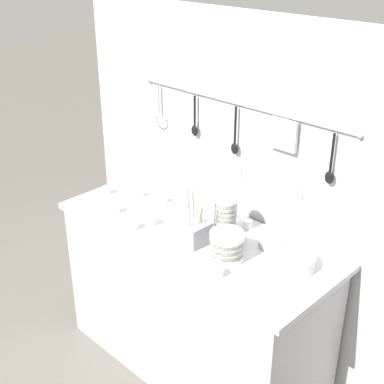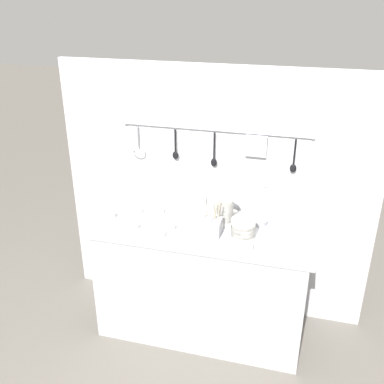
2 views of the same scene
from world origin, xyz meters
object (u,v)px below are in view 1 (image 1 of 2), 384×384
object	(u,v)px
cup_front_right	(107,190)
cup_back_right	(228,216)
cup_back_left	(163,199)
cup_centre	(153,221)
bowl_stack_tall_left	(225,215)
cup_by_caddy	(134,225)
plate_stack	(292,261)
cup_mid_row	(116,209)
steel_mixing_bowl	(270,244)
cup_beside_plates	(140,193)
cup_edge_far	(247,224)
cup_front_left	(242,240)
cutlery_caddy	(193,232)
cup_edge_near	(218,272)
bowl_stack_nested_right	(227,246)

from	to	relation	value
cup_front_right	cup_back_right	world-z (taller)	same
cup_back_left	cup_centre	distance (m)	0.25
bowl_stack_tall_left	cup_front_right	xyz separation A→B (m)	(-0.78, -0.13, -0.08)
cup_by_caddy	plate_stack	bearing A→B (deg)	19.57
cup_mid_row	cup_centre	bearing A→B (deg)	11.87
cup_front_right	steel_mixing_bowl	bearing A→B (deg)	10.67
cup_beside_plates	cup_mid_row	xyz separation A→B (m)	(0.05, -0.21, 0.00)
cup_edge_far	cup_mid_row	distance (m)	0.71
plate_stack	cup_mid_row	bearing A→B (deg)	-166.89
cup_by_caddy	cup_mid_row	xyz separation A→B (m)	(-0.20, 0.05, 0.00)
cup_centre	cup_front_left	world-z (taller)	same
cup_front_right	cup_mid_row	distance (m)	0.24
steel_mixing_bowl	cup_by_caddy	size ratio (longest dim) A/B	2.37
bowl_stack_tall_left	steel_mixing_bowl	world-z (taller)	bowl_stack_tall_left
cup_by_caddy	cup_beside_plates	distance (m)	0.37
plate_stack	steel_mixing_bowl	size ratio (longest dim) A/B	1.86
plate_stack	cup_front_right	world-z (taller)	plate_stack
cup_mid_row	steel_mixing_bowl	bearing A→B (deg)	20.46
cup_edge_far	cup_centre	xyz separation A→B (m)	(-0.37, -0.31, 0.00)
plate_stack	cup_centre	world-z (taller)	plate_stack
cup_edge_far	cup_front_right	size ratio (longest dim) A/B	1.00
cup_back_right	cup_front_left	bearing A→B (deg)	-33.57
cup_edge_far	cup_front_left	world-z (taller)	same
cup_edge_far	cup_mid_row	xyz separation A→B (m)	(-0.61, -0.36, 0.00)
cup_beside_plates	cup_front_left	xyz separation A→B (m)	(0.74, 0.01, 0.00)
bowl_stack_tall_left	cup_front_left	bearing A→B (deg)	-5.10
cup_by_caddy	cup_back_right	world-z (taller)	same
plate_stack	cup_edge_far	bearing A→B (deg)	159.59
cutlery_caddy	steel_mixing_bowl	bearing A→B (deg)	36.93
cup_by_caddy	steel_mixing_bowl	bearing A→B (deg)	30.10
plate_stack	cup_back_right	world-z (taller)	plate_stack
cup_edge_near	cup_beside_plates	size ratio (longest dim) A/B	1.00
plate_stack	cup_edge_far	size ratio (longest dim) A/B	4.41
bowl_stack_nested_right	plate_stack	size ratio (longest dim) A/B	0.76
cup_edge_near	cup_centre	size ratio (longest dim) A/B	1.00
cutlery_caddy	cup_front_left	distance (m)	0.24
bowl_stack_tall_left	cup_beside_plates	bearing A→B (deg)	-177.87
plate_stack	cup_back_left	world-z (taller)	plate_stack
cup_back_right	cup_front_left	distance (m)	0.25
steel_mixing_bowl	cup_front_left	distance (m)	0.13
cup_edge_near	cup_back_right	world-z (taller)	same
cup_by_caddy	cup_edge_near	bearing A→B (deg)	-0.72
cup_by_caddy	cup_centre	xyz separation A→B (m)	(0.03, 0.10, 0.00)
bowl_stack_nested_right	cup_front_left	world-z (taller)	bowl_stack_nested_right
bowl_stack_tall_left	cup_back_right	xyz separation A→B (m)	(-0.09, 0.13, -0.08)
cup_edge_far	cup_back_right	world-z (taller)	same
bowl_stack_nested_right	cup_back_right	xyz separation A→B (m)	(-0.24, 0.29, -0.05)
cup_by_caddy	cup_front_left	size ratio (longest dim) A/B	1.00
bowl_stack_tall_left	cutlery_caddy	size ratio (longest dim) A/B	0.78
steel_mixing_bowl	cup_centre	bearing A→B (deg)	-156.12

